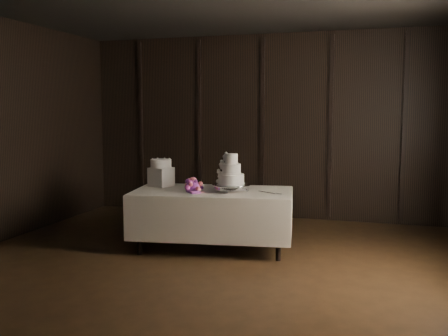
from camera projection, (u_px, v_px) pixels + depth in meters
The scene contains 8 objects.
room at pixel (185, 138), 4.90m from camera, with size 6.08×7.08×3.08m.
display_table at pixel (213, 217), 6.34m from camera, with size 2.12×1.32×0.76m.
cake_stand at pixel (231, 188), 6.23m from camera, with size 0.48×0.48×0.09m, color silver.
wedding_cake at pixel (229, 172), 6.20m from camera, with size 0.35×0.32×0.38m.
bouquet at pixel (193, 186), 6.23m from camera, with size 0.31×0.41×0.20m, color #D3585E, non-canonical shape.
box_pedestal at pixel (161, 177), 6.63m from camera, with size 0.26×0.26×0.25m, color white.
small_cake at pixel (161, 163), 6.61m from camera, with size 0.27×0.27×0.11m, color white.
cake_knife at pixel (267, 192), 6.10m from camera, with size 0.37×0.02×0.01m, color silver.
Camera 1 is at (1.80, -4.57, 1.77)m, focal length 40.00 mm.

